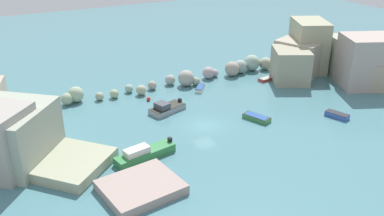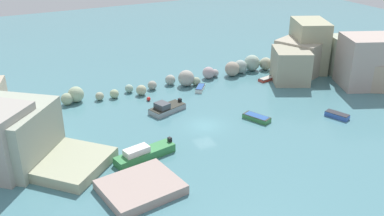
{
  "view_description": "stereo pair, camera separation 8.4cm",
  "coord_description": "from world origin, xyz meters",
  "views": [
    {
      "loc": [
        -23.39,
        -42.55,
        24.46
      ],
      "look_at": [
        0.0,
        3.62,
        1.0
      ],
      "focal_mm": 40.09,
      "sensor_mm": 36.0,
      "label": 1
    },
    {
      "loc": [
        -23.32,
        -42.59,
        24.46
      ],
      "look_at": [
        0.0,
        3.62,
        1.0
      ],
      "focal_mm": 40.09,
      "sensor_mm": 36.0,
      "label": 2
    }
  ],
  "objects": [
    {
      "name": "moored_boat_0",
      "position": [
        -9.78,
        -4.09,
        0.62
      ],
      "size": [
        7.21,
        3.17,
        1.65
      ],
      "rotation": [
        0.0,
        0.0,
        3.35
      ],
      "color": "#338143",
      "rests_on": "cove_water"
    },
    {
      "name": "moored_boat_3",
      "position": [
        6.8,
        -1.58,
        0.33
      ],
      "size": [
        2.69,
        3.86,
        0.64
      ],
      "rotation": [
        0.0,
        0.0,
        5.11
      ],
      "color": "#398145",
      "rests_on": "cove_water"
    },
    {
      "name": "moored_boat_5",
      "position": [
        16.59,
        9.84,
        0.24
      ],
      "size": [
        2.88,
        1.73,
        0.46
      ],
      "rotation": [
        0.0,
        0.0,
        0.21
      ],
      "color": "#C13B2F",
      "rests_on": "cove_water"
    },
    {
      "name": "cove_water",
      "position": [
        0.0,
        0.0,
        0.0
      ],
      "size": [
        160.0,
        160.0,
        0.0
      ],
      "primitive_type": "plane",
      "color": "teal",
      "rests_on": "ground"
    },
    {
      "name": "channel_buoy",
      "position": [
        -3.43,
        10.67,
        0.29
      ],
      "size": [
        0.58,
        0.58,
        0.58
      ],
      "primitive_type": "sphere",
      "color": "red",
      "rests_on": "cove_water"
    },
    {
      "name": "rock_breakwater",
      "position": [
        5.59,
        14.44,
        1.08
      ],
      "size": [
        38.03,
        4.07,
        2.69
      ],
      "color": "#9FA296",
      "rests_on": "ground"
    },
    {
      "name": "moored_boat_6",
      "position": [
        5.1,
        10.93,
        0.32
      ],
      "size": [
        2.59,
        2.86,
        0.62
      ],
      "rotation": [
        0.0,
        0.0,
        4.03
      ],
      "color": "silver",
      "rests_on": "cove_water"
    },
    {
      "name": "moored_boat_2",
      "position": [
        16.68,
        -5.75,
        0.34
      ],
      "size": [
        2.16,
        3.25,
        0.67
      ],
      "rotation": [
        0.0,
        0.0,
        5.07
      ],
      "color": "#385EB4",
      "rests_on": "cove_water"
    },
    {
      "name": "moored_boat_1",
      "position": [
        -2.68,
        6.02,
        0.55
      ],
      "size": [
        5.41,
        3.6,
        1.55
      ],
      "rotation": [
        0.0,
        0.0,
        3.45
      ],
      "color": "gray",
      "rests_on": "cove_water"
    },
    {
      "name": "moored_boat_4",
      "position": [
        -17.63,
        -3.94,
        0.33
      ],
      "size": [
        1.28,
        3.01,
        0.63
      ],
      "rotation": [
        0.0,
        0.0,
        4.76
      ],
      "color": "yellow",
      "rests_on": "cove_water"
    },
    {
      "name": "stone_dock",
      "position": [
        -12.24,
        -9.62,
        0.48
      ],
      "size": [
        8.04,
        7.15,
        0.95
      ],
      "primitive_type": "cube",
      "rotation": [
        0.0,
        0.0,
        0.15
      ],
      "color": "#A79188",
      "rests_on": "ground"
    },
    {
      "name": "cliff_headland_right",
      "position": [
        27.41,
        5.67,
        3.37
      ],
      "size": [
        20.43,
        19.1,
        8.49
      ],
      "color": "#A0AA94",
      "rests_on": "ground"
    }
  ]
}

